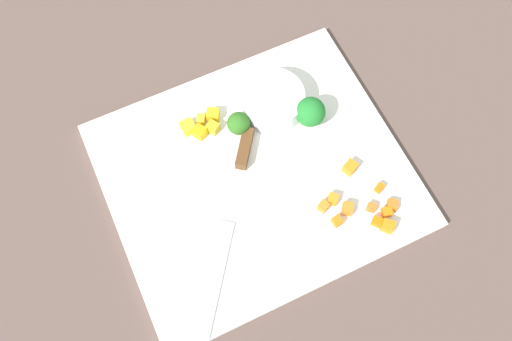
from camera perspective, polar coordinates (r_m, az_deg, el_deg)
ground_plane at (r=0.74m, az=-0.00°, el=-0.64°), size 4.00×4.00×0.00m
cutting_board at (r=0.74m, az=-0.00°, el=-0.47°), size 0.41×0.36×0.01m
prep_bowl at (r=0.76m, az=1.81°, el=7.61°), size 0.09×0.09×0.03m
chef_knife at (r=0.72m, az=-2.50°, el=-2.50°), size 0.19×0.24×0.02m
carrot_dice_0 at (r=0.72m, az=14.19°, el=-5.93°), size 0.02×0.02×0.02m
carrot_dice_1 at (r=0.72m, az=9.96°, el=-4.13°), size 0.02×0.02×0.01m
carrot_dice_2 at (r=0.72m, az=13.09°, el=-5.47°), size 0.02×0.02×0.01m
carrot_dice_3 at (r=0.74m, az=13.32°, el=-1.86°), size 0.02×0.01×0.01m
carrot_dice_4 at (r=0.71m, az=7.36°, el=-3.91°), size 0.02×0.02×0.01m
carrot_dice_5 at (r=0.71m, az=8.85°, el=-5.50°), size 0.01×0.01×0.01m
carrot_dice_6 at (r=0.73m, az=14.11°, el=-4.41°), size 0.02×0.02×0.01m
carrot_dice_7 at (r=0.74m, az=10.23°, el=0.33°), size 0.02×0.02×0.02m
carrot_dice_8 at (r=0.72m, az=8.36°, el=-3.13°), size 0.02×0.02×0.01m
carrot_dice_9 at (r=0.73m, az=14.67°, el=-3.65°), size 0.02×0.02×0.01m
carrot_dice_10 at (r=0.73m, az=12.48°, el=-3.97°), size 0.02×0.02×0.01m
pepper_dice_0 at (r=0.77m, az=-6.04°, el=5.57°), size 0.02×0.02×0.01m
pepper_dice_1 at (r=0.76m, az=-7.44°, el=4.73°), size 0.02×0.02×0.01m
pepper_dice_2 at (r=0.76m, az=-4.73°, el=4.70°), size 0.02×0.02×0.02m
pepper_dice_3 at (r=0.76m, az=-4.73°, el=6.09°), size 0.02×0.02×0.02m
pepper_dice_4 at (r=0.75m, az=-6.17°, el=4.17°), size 0.02×0.02×0.02m
broccoli_floret_0 at (r=0.75m, az=5.95°, el=6.35°), size 0.04×0.04×0.05m
broccoli_floret_1 at (r=0.74m, az=-1.90°, el=5.15°), size 0.03×0.03×0.04m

